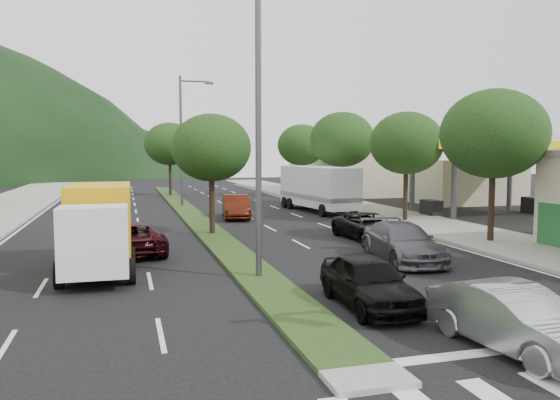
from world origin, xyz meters
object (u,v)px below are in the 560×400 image
object	(u,v)px
streetlight_near	(264,110)
car_queue_d	(369,226)
tree_med_near	(211,148)
car_queue_b	(402,242)
tree_r_b	(494,134)
tree_med_far	(170,144)
motorhome	(318,188)
car_queue_c	(236,207)
tree_r_d	(342,140)
streetlight_mid	(184,134)
sedan_silver	(515,319)
tree_r_c	(406,143)
tree_r_e	(302,145)
box_truck	(99,231)
suv_maroon	(132,237)
car_queue_a	(368,281)

from	to	relation	value
streetlight_near	car_queue_d	bearing A→B (deg)	43.69
streetlight_near	tree_med_near	bearing A→B (deg)	91.18
car_queue_b	tree_r_b	bearing A→B (deg)	28.88
tree_med_far	motorhome	xyz separation A→B (m)	(9.00, -16.88, -3.31)
car_queue_b	car_queue_d	xyz separation A→B (m)	(0.98, 5.09, -0.09)
tree_med_near	car_queue_d	world-z (taller)	tree_med_near
tree_r_b	car_queue_c	bearing A→B (deg)	126.47
tree_r_d	tree_med_far	distance (m)	18.44
streetlight_near	tree_r_d	bearing A→B (deg)	61.80
streetlight_mid	tree_r_b	bearing A→B (deg)	-60.68
tree_r_d	sedan_silver	world-z (taller)	tree_r_d
tree_r_c	sedan_silver	world-z (taller)	tree_r_c
tree_r_e	car_queue_b	bearing A→B (deg)	-100.95
box_truck	tree_med_near	bearing A→B (deg)	-124.59
tree_r_e	tree_med_near	xyz separation A→B (m)	(-12.00, -22.00, -0.46)
suv_maroon	car_queue_c	xyz separation A→B (m)	(6.58, 10.84, 0.07)
tree_r_b	box_truck	distance (m)	17.55
tree_med_near	tree_med_far	size ratio (longest dim) A/B	0.87
streetlight_mid	motorhome	size ratio (longest dim) A/B	1.17
car_queue_c	car_queue_d	bearing A→B (deg)	-59.04
car_queue_d	box_truck	distance (m)	12.79
tree_med_near	motorhome	xyz separation A→B (m)	(9.00, 9.12, -2.73)
tree_r_b	car_queue_a	world-z (taller)	tree_r_b
car_queue_d	box_truck	bearing A→B (deg)	-166.73
car_queue_a	car_queue_d	world-z (taller)	car_queue_a
sedan_silver	tree_r_d	bearing A→B (deg)	68.00
tree_med_near	motorhome	world-z (taller)	tree_med_near
tree_r_d	car_queue_d	world-z (taller)	tree_r_d
suv_maroon	box_truck	world-z (taller)	box_truck
tree_r_c	streetlight_mid	distance (m)	17.57
streetlight_mid	suv_maroon	distance (m)	20.15
streetlight_near	suv_maroon	size ratio (longest dim) A/B	2.04
tree_r_e	streetlight_near	distance (m)	34.11
tree_r_b	streetlight_mid	bearing A→B (deg)	119.32
streetlight_mid	car_queue_c	xyz separation A→B (m)	(2.37, -8.25, -4.83)
tree_med_near	car_queue_a	world-z (taller)	tree_med_near
motorhome	car_queue_a	bearing A→B (deg)	-113.42
tree_r_d	car_queue_d	xyz separation A→B (m)	(-4.93, -15.45, -4.54)
tree_med_far	streetlight_mid	size ratio (longest dim) A/B	0.69
suv_maroon	car_queue_b	xyz separation A→B (m)	(10.09, -4.44, 0.05)
box_truck	streetlight_near	bearing A→B (deg)	153.24
car_queue_c	box_truck	world-z (taller)	box_truck
suv_maroon	streetlight_near	bearing A→B (deg)	117.94
tree_r_d	suv_maroon	world-z (taller)	tree_r_d
tree_r_d	tree_med_far	world-z (taller)	tree_r_d
car_queue_d	tree_r_b	bearing A→B (deg)	-31.24
car_queue_a	tree_r_b	bearing A→B (deg)	40.64
streetlight_near	tree_r_e	bearing A→B (deg)	69.77
tree_r_b	tree_r_c	world-z (taller)	tree_r_b
tree_r_b	car_queue_b	xyz separation A→B (m)	(-5.91, -2.53, -4.30)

